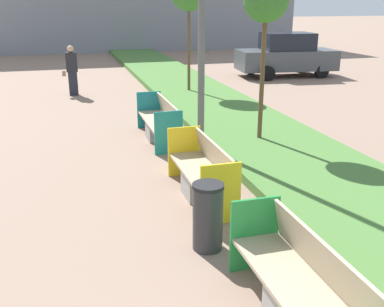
{
  "coord_description": "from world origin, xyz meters",
  "views": [
    {
      "loc": [
        -1.14,
        -0.14,
        3.14
      ],
      "look_at": [
        0.9,
        7.04,
        0.6
      ],
      "focal_mm": 42.0,
      "sensor_mm": 36.0,
      "label": 1
    }
  ],
  "objects_px": {
    "bench_teal_frame": "(160,124)",
    "sapling_tree_near": "(266,1)",
    "bench_yellow_frame": "(202,175)",
    "litter_bin": "(208,216)",
    "pedestrian_walking": "(72,70)",
    "parked_car_distant": "(286,55)",
    "bench_green_frame": "(303,296)"
  },
  "relations": [
    {
      "from": "bench_teal_frame",
      "to": "sapling_tree_near",
      "type": "relative_size",
      "value": 0.62
    },
    {
      "from": "bench_yellow_frame",
      "to": "litter_bin",
      "type": "distance_m",
      "value": 1.7
    },
    {
      "from": "bench_yellow_frame",
      "to": "bench_teal_frame",
      "type": "relative_size",
      "value": 0.92
    },
    {
      "from": "litter_bin",
      "to": "sapling_tree_near",
      "type": "height_order",
      "value": "sapling_tree_near"
    },
    {
      "from": "bench_yellow_frame",
      "to": "pedestrian_walking",
      "type": "xyz_separation_m",
      "value": [
        -1.81,
        9.48,
        0.5
      ]
    },
    {
      "from": "sapling_tree_near",
      "to": "pedestrian_walking",
      "type": "distance_m",
      "value": 8.42
    },
    {
      "from": "bench_teal_frame",
      "to": "parked_car_distant",
      "type": "xyz_separation_m",
      "value": [
        7.29,
        7.82,
        0.54
      ]
    },
    {
      "from": "bench_yellow_frame",
      "to": "sapling_tree_near",
      "type": "height_order",
      "value": "sapling_tree_near"
    },
    {
      "from": "litter_bin",
      "to": "pedestrian_walking",
      "type": "height_order",
      "value": "pedestrian_walking"
    },
    {
      "from": "pedestrian_walking",
      "to": "litter_bin",
      "type": "bearing_deg",
      "value": -82.95
    },
    {
      "from": "litter_bin",
      "to": "parked_car_distant",
      "type": "xyz_separation_m",
      "value": [
        7.72,
        12.9,
        0.45
      ]
    },
    {
      "from": "litter_bin",
      "to": "bench_yellow_frame",
      "type": "bearing_deg",
      "value": 75.3
    },
    {
      "from": "sapling_tree_near",
      "to": "parked_car_distant",
      "type": "height_order",
      "value": "sapling_tree_near"
    },
    {
      "from": "bench_teal_frame",
      "to": "litter_bin",
      "type": "bearing_deg",
      "value": -94.87
    },
    {
      "from": "bench_yellow_frame",
      "to": "bench_teal_frame",
      "type": "xyz_separation_m",
      "value": [
        0.0,
        3.44,
        0.01
      ]
    },
    {
      "from": "bench_teal_frame",
      "to": "bench_yellow_frame",
      "type": "bearing_deg",
      "value": -90.04
    },
    {
      "from": "bench_green_frame",
      "to": "bench_teal_frame",
      "type": "xyz_separation_m",
      "value": [
        -0.0,
        6.83,
        -0.0
      ]
    },
    {
      "from": "bench_teal_frame",
      "to": "sapling_tree_near",
      "type": "distance_m",
      "value": 3.63
    },
    {
      "from": "litter_bin",
      "to": "sapling_tree_near",
      "type": "distance_m",
      "value": 5.44
    },
    {
      "from": "bench_yellow_frame",
      "to": "pedestrian_walking",
      "type": "bearing_deg",
      "value": 100.79
    },
    {
      "from": "sapling_tree_near",
      "to": "pedestrian_walking",
      "type": "bearing_deg",
      "value": 118.79
    },
    {
      "from": "bench_yellow_frame",
      "to": "litter_bin",
      "type": "relative_size",
      "value": 2.27
    },
    {
      "from": "bench_green_frame",
      "to": "litter_bin",
      "type": "xyz_separation_m",
      "value": [
        -0.43,
        1.74,
        0.09
      ]
    },
    {
      "from": "bench_yellow_frame",
      "to": "bench_teal_frame",
      "type": "bearing_deg",
      "value": 89.96
    },
    {
      "from": "litter_bin",
      "to": "parked_car_distant",
      "type": "height_order",
      "value": "parked_car_distant"
    },
    {
      "from": "litter_bin",
      "to": "bench_green_frame",
      "type": "bearing_deg",
      "value": -76.04
    },
    {
      "from": "sapling_tree_near",
      "to": "bench_teal_frame",
      "type": "bearing_deg",
      "value": 152.95
    },
    {
      "from": "bench_yellow_frame",
      "to": "sapling_tree_near",
      "type": "relative_size",
      "value": 0.57
    },
    {
      "from": "bench_teal_frame",
      "to": "pedestrian_walking",
      "type": "bearing_deg",
      "value": 106.68
    },
    {
      "from": "sapling_tree_near",
      "to": "pedestrian_walking",
      "type": "relative_size",
      "value": 2.15
    },
    {
      "from": "litter_bin",
      "to": "bench_teal_frame",
      "type": "bearing_deg",
      "value": 85.13
    },
    {
      "from": "litter_bin",
      "to": "parked_car_distant",
      "type": "bearing_deg",
      "value": 59.11
    }
  ]
}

